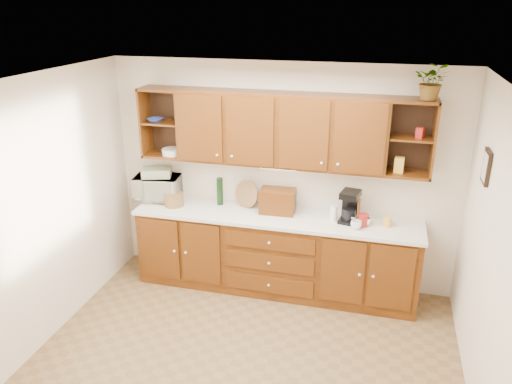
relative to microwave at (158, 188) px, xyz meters
The scene contains 26 objects.
floor 2.41m from the microwave, 46.44° to the right, with size 4.00×4.00×0.00m, color brown.
ceiling 2.63m from the microwave, 46.44° to the right, with size 4.00×4.00×0.00m, color white.
back_wall 1.51m from the microwave, ahead, with size 4.00×4.00×0.00m, color #F1E3CB.
left_wall 1.66m from the microwave, 108.30° to the right, with size 3.50×3.50×0.00m, color #F1E3CB.
right_wall 3.82m from the microwave, 24.13° to the right, with size 3.50×3.50×0.00m, color #F1E3CB.
base_cabinets 1.62m from the microwave, ahead, with size 3.20×0.60×0.90m, color #3B1D06.
countertop 1.50m from the microwave, ahead, with size 3.24×0.64×0.04m, color silver.
upper_cabinets 1.70m from the microwave, ahead, with size 3.20×0.33×0.80m.
undercabinet_light 1.53m from the microwave, ahead, with size 0.40×0.05×0.03m, color white.
framed_picture 3.61m from the microwave, 10.80° to the right, with size 0.03×0.24×0.30m, color black.
wicker_basket 0.31m from the microwave, 28.14° to the right, with size 0.23×0.23×0.15m, color olive.
microwave is the anchor object (origin of this frame).
towel_stack 0.20m from the microwave, ahead, with size 0.33×0.24×0.10m, color #EFD670.
wine_bottle 0.78m from the microwave, ahead, with size 0.07×0.07×0.33m, color black.
woven_tray 1.11m from the microwave, ahead, with size 0.32×0.32×0.02m, color olive.
bread_box 1.49m from the microwave, ahead, with size 0.39×0.25×0.28m, color #3B1D06.
mug_tree 2.40m from the microwave, ahead, with size 0.30×0.29×0.32m.
canister_red 2.46m from the microwave, ahead, with size 0.11×0.11×0.14m, color #A41B17.
canister_white 2.13m from the microwave, ahead, with size 0.08×0.08×0.17m, color white.
canister_yellow 2.70m from the microwave, ahead, with size 0.09×0.09×0.11m, color gold.
coffee_maker 2.29m from the microwave, ahead, with size 0.23×0.27×0.35m.
bowl_stack 0.83m from the microwave, 16.15° to the right, with size 0.17×0.17×0.04m, color navy.
plate_stack 0.51m from the microwave, ahead, with size 0.23×0.23×0.07m, color white.
pantry_box_yellow 2.81m from the microwave, ahead, with size 0.09×0.07×0.17m, color gold.
pantry_box_red 3.05m from the microwave, ahead, with size 0.07×0.06×0.11m, color #A41B17.
potted_plant 3.29m from the microwave, ahead, with size 0.33×0.28×0.36m, color #999999.
Camera 1 is at (1.08, -3.58, 3.20)m, focal length 35.00 mm.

